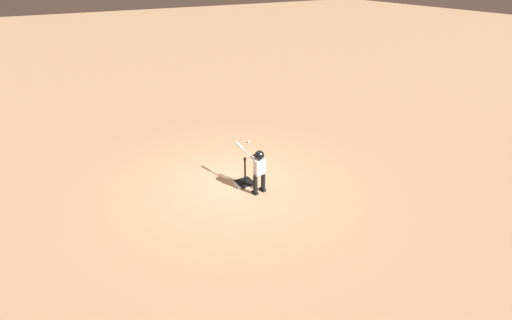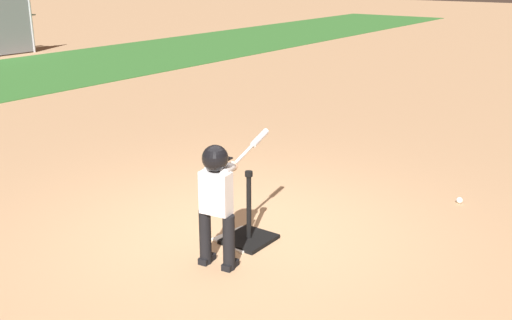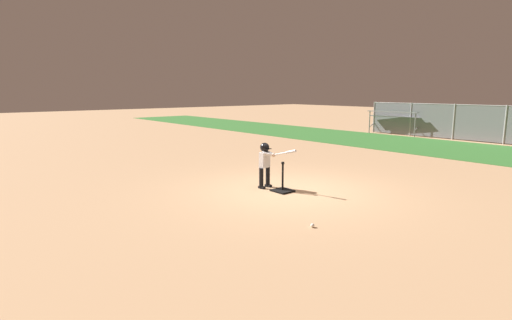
# 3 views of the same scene
# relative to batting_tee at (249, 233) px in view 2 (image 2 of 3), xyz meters

# --- Properties ---
(ground_plane) EXTENTS (90.00, 90.00, 0.00)m
(ground_plane) POSITION_rel_batting_tee_xyz_m (0.14, 0.21, -0.09)
(ground_plane) COLOR tan
(home_plate) EXTENTS (0.50, 0.50, 0.02)m
(home_plate) POSITION_rel_batting_tee_xyz_m (-0.02, 0.07, -0.08)
(home_plate) COLOR white
(home_plate) RESTS_ON ground_plane
(batting_tee) EXTENTS (0.48, 0.43, 0.74)m
(batting_tee) POSITION_rel_batting_tee_xyz_m (0.00, 0.00, 0.00)
(batting_tee) COLOR black
(batting_tee) RESTS_ON ground_plane
(batter_child) EXTENTS (1.09, 0.37, 1.16)m
(batter_child) POSITION_rel_batting_tee_xyz_m (-0.55, -0.07, 0.64)
(batter_child) COLOR black
(batter_child) RESTS_ON ground_plane
(baseball) EXTENTS (0.07, 0.07, 0.07)m
(baseball) POSITION_rel_batting_tee_xyz_m (2.25, -1.38, -0.05)
(baseball) COLOR white
(baseball) RESTS_ON ground_plane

